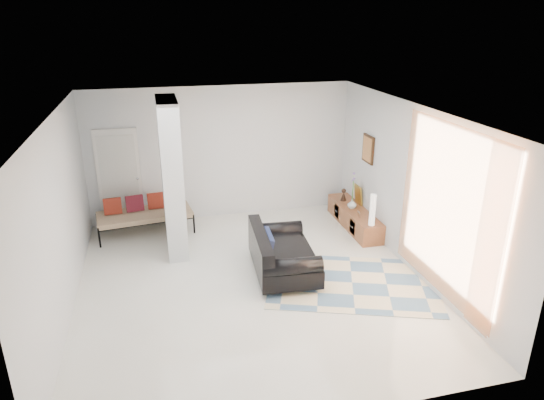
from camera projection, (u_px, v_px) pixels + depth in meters
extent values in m
plane|color=beige|center=(252.00, 283.00, 7.95)|extent=(6.00, 6.00, 0.00)
plane|color=white|center=(249.00, 113.00, 6.95)|extent=(6.00, 6.00, 0.00)
plane|color=silver|center=(222.00, 153.00, 10.17)|extent=(6.00, 0.00, 6.00)
plane|color=silver|center=(312.00, 312.00, 4.73)|extent=(6.00, 0.00, 6.00)
plane|color=silver|center=(59.00, 221.00, 6.83)|extent=(0.00, 6.00, 6.00)
plane|color=silver|center=(412.00, 189.00, 8.07)|extent=(0.00, 6.00, 6.00)
cube|color=silver|center=(172.00, 177.00, 8.65)|extent=(0.35, 1.20, 2.80)
cube|color=white|center=(120.00, 179.00, 9.79)|extent=(0.85, 0.06, 2.04)
plane|color=#FF8E43|center=(447.00, 212.00, 7.00)|extent=(0.00, 2.55, 2.55)
cube|color=#3A210F|center=(368.00, 149.00, 9.52)|extent=(0.04, 0.45, 0.55)
cube|color=brown|center=(354.00, 218.00, 9.99)|extent=(0.45, 1.93, 0.40)
cube|color=#3A210F|center=(353.00, 227.00, 9.56)|extent=(0.02, 0.26, 0.28)
cube|color=#3A210F|center=(337.00, 211.00, 10.33)|extent=(0.02, 0.26, 0.28)
cube|color=gold|center=(358.00, 195.00, 10.13)|extent=(0.09, 0.32, 0.40)
cube|color=silver|center=(359.00, 214.00, 9.49)|extent=(0.04, 0.10, 0.12)
cylinder|color=silver|center=(268.00, 293.00, 7.56)|extent=(0.05, 0.05, 0.10)
cylinder|color=silver|center=(255.00, 253.00, 8.85)|extent=(0.05, 0.05, 0.10)
cylinder|color=silver|center=(316.00, 289.00, 7.69)|extent=(0.05, 0.05, 0.10)
cylinder|color=silver|center=(297.00, 249.00, 8.98)|extent=(0.05, 0.05, 0.10)
cube|color=black|center=(283.00, 259.00, 8.20)|extent=(1.09, 1.70, 0.30)
cube|color=black|center=(261.00, 243.00, 8.02)|extent=(0.31, 1.65, 0.36)
cylinder|color=black|center=(292.00, 267.00, 7.47)|extent=(0.95, 0.34, 0.28)
cylinder|color=black|center=(276.00, 230.00, 8.76)|extent=(0.95, 0.34, 0.28)
cube|color=black|center=(268.00, 242.00, 8.03)|extent=(0.18, 0.61, 0.31)
cylinder|color=black|center=(99.00, 238.00, 9.10)|extent=(0.04, 0.04, 0.40)
cylinder|color=black|center=(194.00, 224.00, 9.70)|extent=(0.04, 0.04, 0.40)
cylinder|color=black|center=(98.00, 223.00, 9.75)|extent=(0.04, 0.04, 0.40)
cylinder|color=black|center=(186.00, 211.00, 10.35)|extent=(0.04, 0.04, 0.40)
cube|color=#C1AF8D|center=(145.00, 215.00, 9.66)|extent=(1.90, 0.98, 0.12)
cube|color=maroon|center=(113.00, 206.00, 9.52)|extent=(0.36, 0.20, 0.33)
cube|color=maroon|center=(135.00, 203.00, 9.66)|extent=(0.36, 0.20, 0.33)
cube|color=maroon|center=(156.00, 201.00, 9.80)|extent=(0.36, 0.20, 0.33)
cube|color=beige|center=(352.00, 283.00, 7.95)|extent=(3.16, 2.61, 0.01)
cylinder|color=beige|center=(373.00, 210.00, 9.05)|extent=(0.11, 0.11, 0.61)
imported|color=silver|center=(352.00, 204.00, 9.91)|extent=(0.21, 0.21, 0.19)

